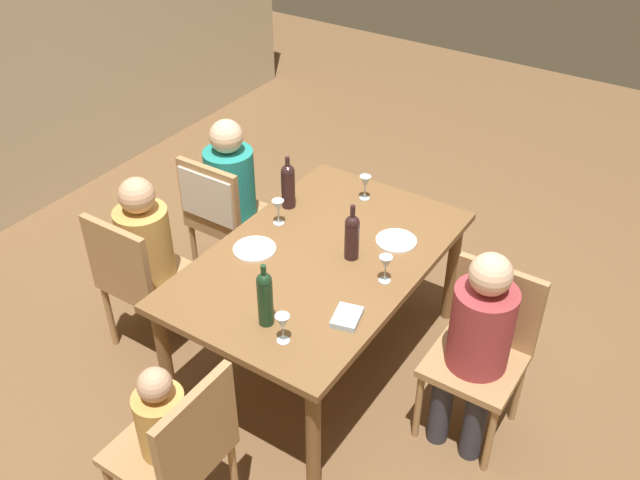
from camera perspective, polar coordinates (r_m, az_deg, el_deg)
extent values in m
plane|color=brown|center=(4.17, 0.00, -9.55)|extent=(10.00, 10.00, 0.00)
cube|color=brown|center=(3.69, 0.00, -1.52)|extent=(1.64, 1.05, 0.04)
cylinder|color=brown|center=(3.32, -0.54, -15.93)|extent=(0.07, 0.07, 0.71)
cylinder|color=brown|center=(4.29, 10.61, -2.44)|extent=(0.07, 0.07, 0.71)
cylinder|color=brown|center=(3.74, -12.37, -9.60)|extent=(0.07, 0.07, 0.71)
cylinder|color=brown|center=(4.62, 0.37, 1.32)|extent=(0.07, 0.07, 0.71)
cylinder|color=#A87F51|center=(4.47, -13.11, -3.23)|extent=(0.04, 0.04, 0.44)
cylinder|color=#A87F51|center=(4.26, -9.43, -5.03)|extent=(0.04, 0.04, 0.44)
cylinder|color=#A87F51|center=(4.29, -16.61, -5.84)|extent=(0.04, 0.04, 0.44)
cylinder|color=#A87F51|center=(4.06, -12.96, -7.89)|extent=(0.04, 0.04, 0.44)
cube|color=#A87F51|center=(4.12, -13.48, -2.92)|extent=(0.44, 0.44, 0.04)
cube|color=#A87F51|center=(3.87, -16.00, -1.66)|extent=(0.04, 0.44, 0.44)
cylinder|color=#A87F51|center=(3.60, 13.54, -15.39)|extent=(0.04, 0.04, 0.44)
cylinder|color=#A87F51|center=(3.67, 7.93, -13.12)|extent=(0.04, 0.04, 0.44)
cylinder|color=#A87F51|center=(3.85, 15.69, -11.53)|extent=(0.04, 0.04, 0.44)
cylinder|color=#A87F51|center=(3.92, 10.46, -9.53)|extent=(0.04, 0.04, 0.44)
cube|color=#A87F51|center=(3.58, 12.38, -9.75)|extent=(0.44, 0.44, 0.04)
cube|color=#A87F51|center=(3.56, 14.12, -5.05)|extent=(0.04, 0.44, 0.44)
cylinder|color=#A87F51|center=(4.89, -7.16, 1.25)|extent=(0.04, 0.04, 0.44)
cylinder|color=#A87F51|center=(4.69, -3.56, -0.17)|extent=(0.04, 0.04, 0.44)
cylinder|color=#A87F51|center=(4.67, -10.09, -0.96)|extent=(0.04, 0.04, 0.44)
cylinder|color=#A87F51|center=(4.46, -6.44, -2.56)|extent=(0.04, 0.04, 0.44)
cube|color=#A87F51|center=(4.54, -7.03, 1.88)|extent=(0.44, 0.44, 0.04)
cube|color=#A87F51|center=(4.28, -8.94, 3.30)|extent=(0.04, 0.44, 0.44)
cube|color=beige|center=(4.27, -8.96, 3.55)|extent=(0.07, 0.40, 0.31)
cylinder|color=#A87F51|center=(3.58, -11.87, -15.28)|extent=(0.04, 0.04, 0.44)
cylinder|color=#A87F51|center=(3.41, -6.97, -18.21)|extent=(0.04, 0.04, 0.44)
cube|color=#A87F51|center=(3.23, -12.22, -16.22)|extent=(0.44, 0.44, 0.04)
cube|color=#A87F51|center=(2.95, -9.89, -15.16)|extent=(0.44, 0.04, 0.44)
cylinder|color=#33333D|center=(4.38, -12.65, -3.96)|extent=(0.11, 0.11, 0.46)
cylinder|color=#33333D|center=(4.28, -10.95, -4.81)|extent=(0.11, 0.11, 0.46)
cylinder|color=tan|center=(3.98, -13.91, -0.40)|extent=(0.29, 0.29, 0.45)
sphere|color=tan|center=(3.81, -14.59, 3.51)|extent=(0.19, 0.19, 0.19)
cylinder|color=#33333D|center=(3.64, 12.37, -14.17)|extent=(0.11, 0.11, 0.46)
cylinder|color=#33333D|center=(3.67, 9.74, -13.11)|extent=(0.11, 0.11, 0.46)
cylinder|color=#9E383D|center=(3.42, 12.87, -7.04)|extent=(0.30, 0.30, 0.46)
sphere|color=beige|center=(3.21, 13.63, -2.70)|extent=(0.20, 0.20, 0.20)
cylinder|color=#33333D|center=(4.80, -6.62, 0.73)|extent=(0.11, 0.11, 0.46)
cylinder|color=#33333D|center=(4.71, -4.87, 0.03)|extent=(0.11, 0.11, 0.46)
cylinder|color=teal|center=(4.41, -7.24, 4.42)|extent=(0.31, 0.31, 0.47)
sphere|color=beige|center=(4.25, -7.58, 8.30)|extent=(0.20, 0.20, 0.20)
cylinder|color=#33333D|center=(3.48, -12.23, -17.12)|extent=(0.08, 0.08, 0.46)
cylinder|color=tan|center=(3.10, -12.60, -14.32)|extent=(0.22, 0.22, 0.33)
sphere|color=tan|center=(2.93, -13.21, -11.31)|extent=(0.14, 0.14, 0.14)
cylinder|color=black|center=(3.61, 2.58, -0.10)|extent=(0.08, 0.08, 0.20)
sphere|color=black|center=(3.55, 2.63, 1.40)|extent=(0.08, 0.08, 0.08)
cylinder|color=black|center=(3.52, 2.65, 2.15)|extent=(0.03, 0.03, 0.09)
cylinder|color=black|center=(4.02, -2.58, 4.06)|extent=(0.08, 0.08, 0.21)
sphere|color=black|center=(3.95, -2.62, 5.55)|extent=(0.08, 0.08, 0.08)
cylinder|color=black|center=(3.93, -2.64, 6.18)|extent=(0.03, 0.03, 0.08)
cylinder|color=#19381E|center=(3.21, -4.43, -5.09)|extent=(0.07, 0.07, 0.24)
sphere|color=#19381E|center=(3.13, -4.54, -3.27)|extent=(0.07, 0.07, 0.07)
cylinder|color=#19381E|center=(3.10, -4.58, -2.61)|extent=(0.03, 0.03, 0.07)
cylinder|color=silver|center=(3.93, -3.35, 1.39)|extent=(0.06, 0.06, 0.00)
cylinder|color=silver|center=(3.91, -3.37, 1.84)|extent=(0.01, 0.01, 0.07)
cone|color=silver|center=(3.87, -3.41, 2.73)|extent=(0.07, 0.07, 0.07)
cylinder|color=silver|center=(4.15, 3.61, 3.40)|extent=(0.06, 0.06, 0.00)
cylinder|color=silver|center=(4.13, 3.63, 3.84)|extent=(0.01, 0.01, 0.07)
cone|color=silver|center=(4.09, 3.67, 4.70)|extent=(0.07, 0.07, 0.07)
cylinder|color=silver|center=(3.53, 5.25, -3.25)|extent=(0.06, 0.06, 0.00)
cylinder|color=silver|center=(3.51, 5.29, -2.78)|extent=(0.01, 0.01, 0.07)
cone|color=silver|center=(3.46, 5.35, -1.84)|extent=(0.07, 0.07, 0.07)
cylinder|color=silver|center=(3.19, -2.98, -8.10)|extent=(0.06, 0.06, 0.00)
cylinder|color=silver|center=(3.17, -3.00, -7.62)|extent=(0.01, 0.01, 0.07)
cone|color=silver|center=(3.12, -3.04, -6.65)|extent=(0.07, 0.07, 0.07)
cylinder|color=white|center=(3.73, -5.30, -0.74)|extent=(0.23, 0.23, 0.01)
cylinder|color=white|center=(3.79, 6.17, -0.08)|extent=(0.22, 0.22, 0.01)
cube|color=#ADC6D6|center=(3.29, 2.19, -6.25)|extent=(0.18, 0.16, 0.03)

